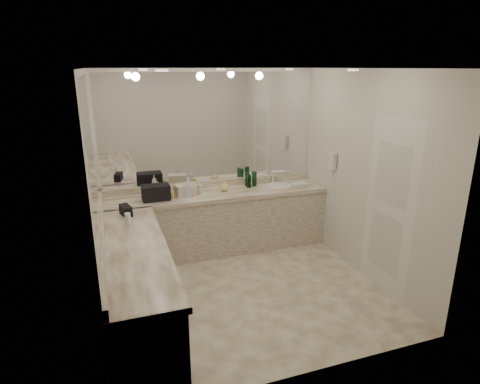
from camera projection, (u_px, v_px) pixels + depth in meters
name	position (u px, v px, depth m)	size (l,w,h in m)	color
floor	(245.00, 289.00, 4.92)	(3.20, 3.20, 0.00)	beige
ceiling	(246.00, 68.00, 4.15)	(3.20, 3.20, 0.00)	white
wall_back	(211.00, 160.00, 5.89)	(3.20, 0.02, 2.60)	silver
wall_left	(97.00, 203.00, 4.03)	(0.02, 3.00, 2.60)	silver
wall_right	(365.00, 176.00, 5.03)	(0.02, 3.00, 2.60)	silver
vanity_back_base	(218.00, 223.00, 5.88)	(3.20, 0.60, 0.84)	beige
vanity_back_top	(218.00, 194.00, 5.74)	(3.20, 0.64, 0.06)	#F1E5CC
vanity_left_base	(137.00, 290.00, 4.12)	(0.60, 2.40, 0.84)	beige
vanity_left_top	(134.00, 250.00, 3.99)	(0.64, 2.42, 0.06)	#F1E5CC
backsplash_back	(212.00, 184.00, 5.97)	(3.20, 0.04, 0.10)	#F1E5CC
backsplash_left	(102.00, 235.00, 4.14)	(0.04, 3.00, 0.10)	#F1E5CC
mirror_back	(211.00, 128.00, 5.73)	(3.12, 0.01, 1.55)	white
mirror_left	(93.00, 157.00, 3.90)	(0.01, 2.92, 1.55)	white
sink	(278.00, 186.00, 6.03)	(0.44, 0.44, 0.03)	white
faucet	(272.00, 178.00, 6.20)	(0.24, 0.16, 0.14)	silver
wall_phone	(333.00, 161.00, 5.64)	(0.06, 0.10, 0.24)	white
door	(389.00, 208.00, 4.65)	(0.02, 0.82, 2.10)	white
black_toiletry_bag	(156.00, 192.00, 5.38)	(0.37, 0.23, 0.21)	black
black_bag_spill	(126.00, 210.00, 4.83)	(0.10, 0.22, 0.12)	black
cream_cosmetic_case	(185.00, 190.00, 5.56)	(0.28, 0.17, 0.16)	beige
hand_towel	(300.00, 184.00, 6.04)	(0.23, 0.16, 0.04)	white
lotion_left	(128.00, 219.00, 4.51)	(0.07, 0.07, 0.15)	white
soap_bottle_a	(158.00, 189.00, 5.54)	(0.08, 0.08, 0.20)	beige
soap_bottle_b	(187.00, 189.00, 5.50)	(0.10, 0.10, 0.22)	silver
soap_bottle_c	(225.00, 186.00, 5.76)	(0.12, 0.12, 0.16)	#F5DB8B
green_bottle_0	(254.00, 179.00, 6.01)	(0.07, 0.07, 0.22)	#134928
green_bottle_1	(247.00, 180.00, 6.01)	(0.07, 0.07, 0.20)	#134928
green_bottle_2	(249.00, 181.00, 5.92)	(0.06, 0.06, 0.19)	#134928
amenity_bottle_0	(193.00, 194.00, 5.54)	(0.06, 0.06, 0.08)	#E0B28C
amenity_bottle_1	(201.00, 189.00, 5.63)	(0.06, 0.06, 0.14)	silver
amenity_bottle_2	(155.00, 193.00, 5.56)	(0.05, 0.05, 0.07)	white
amenity_bottle_3	(200.00, 191.00, 5.66)	(0.06, 0.06, 0.07)	white
amenity_bottle_4	(172.00, 195.00, 5.48)	(0.06, 0.06, 0.08)	#F2D84C
amenity_bottle_5	(201.00, 188.00, 5.75)	(0.05, 0.05, 0.09)	white
amenity_bottle_6	(199.00, 188.00, 5.76)	(0.05, 0.05, 0.10)	#F2D84C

